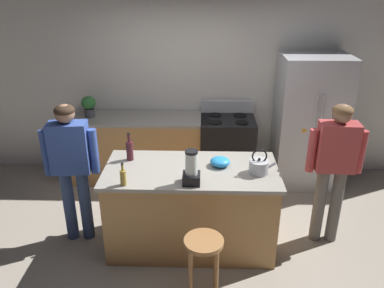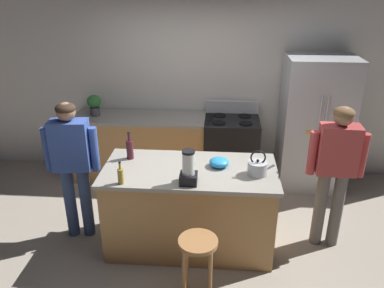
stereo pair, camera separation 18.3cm
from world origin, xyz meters
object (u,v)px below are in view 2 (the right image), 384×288
at_px(person_by_island_left, 72,159).
at_px(potted_plant, 94,104).
at_px(kitchen_island, 190,207).
at_px(bottle_vinegar, 121,176).
at_px(bar_stool, 198,253).
at_px(mixing_bowl, 219,162).
at_px(refrigerator, 314,124).
at_px(bottle_wine, 130,149).
at_px(person_by_sink_right, 336,165).
at_px(stove_range, 231,150).
at_px(blender_appliance, 188,170).
at_px(tea_kettle, 258,168).

height_order(person_by_island_left, potted_plant, person_by_island_left).
bearing_deg(potted_plant, kitchen_island, -46.23).
height_order(potted_plant, bottle_vinegar, potted_plant).
distance_m(bar_stool, mixing_bowl, 1.01).
xyz_separation_m(refrigerator, bottle_wine, (-2.26, -1.30, 0.14)).
relative_size(person_by_sink_right, bar_stool, 2.51).
xyz_separation_m(stove_range, person_by_island_left, (-1.75, -1.44, 0.49)).
height_order(stove_range, person_by_sink_right, person_by_sink_right).
height_order(person_by_sink_right, blender_appliance, person_by_sink_right).
height_order(refrigerator, bar_stool, refrigerator).
height_order(blender_appliance, mixing_bowl, blender_appliance).
bearing_deg(blender_appliance, potted_plant, 128.98).
distance_m(bottle_wine, bottle_vinegar, 0.55).
height_order(person_by_island_left, person_by_sink_right, person_by_sink_right).
height_order(bar_stool, tea_kettle, tea_kettle).
distance_m(person_by_sink_right, blender_appliance, 1.57).
height_order(bar_stool, blender_appliance, blender_appliance).
bearing_deg(bottle_vinegar, kitchen_island, 29.18).
distance_m(stove_range, blender_appliance, 1.98).
relative_size(kitchen_island, blender_appliance, 5.25).
relative_size(bottle_wine, tea_kettle, 1.15).
relative_size(potted_plant, mixing_bowl, 1.44).
bearing_deg(kitchen_island, mixing_bowl, 14.64).
height_order(kitchen_island, refrigerator, refrigerator).
bearing_deg(mixing_bowl, potted_plant, 140.55).
bearing_deg(bottle_vinegar, bottle_wine, 93.49).
xyz_separation_m(stove_range, bottle_vinegar, (-1.11, -1.88, 0.55)).
relative_size(blender_appliance, tea_kettle, 1.26).
bearing_deg(bottle_vinegar, person_by_sink_right, 12.71).
relative_size(kitchen_island, bar_stool, 2.81).
bearing_deg(person_by_sink_right, bottle_vinegar, -167.29).
distance_m(bar_stool, tea_kettle, 1.04).
xyz_separation_m(stove_range, bottle_wine, (-1.14, -1.33, 0.58)).
bearing_deg(bottle_vinegar, person_by_island_left, 145.87).
height_order(person_by_sink_right, bottle_wine, person_by_sink_right).
distance_m(bottle_wine, tea_kettle, 1.39).
bearing_deg(potted_plant, stove_range, -0.76).
bearing_deg(person_by_island_left, tea_kettle, -4.42).
bearing_deg(tea_kettle, kitchen_island, 174.11).
xyz_separation_m(person_by_island_left, potted_plant, (-0.20, 1.47, 0.15)).
xyz_separation_m(refrigerator, bar_stool, (-1.45, -2.28, -0.42)).
relative_size(refrigerator, mixing_bowl, 8.90).
bearing_deg(refrigerator, person_by_island_left, -153.76).
relative_size(bar_stool, bottle_wine, 2.05).
height_order(potted_plant, mixing_bowl, potted_plant).
height_order(potted_plant, blender_appliance, blender_appliance).
relative_size(person_by_sink_right, tea_kettle, 5.92).
distance_m(stove_range, mixing_bowl, 1.54).
height_order(bottle_vinegar, tea_kettle, tea_kettle).
height_order(refrigerator, bottle_wine, refrigerator).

